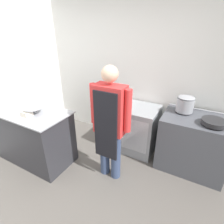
% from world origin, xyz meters
% --- Properties ---
extents(ground_plane, '(14.00, 14.00, 0.00)m').
position_xyz_m(ground_plane, '(0.00, 0.00, 0.00)').
color(ground_plane, '#5B5651').
extents(wall_back, '(8.00, 0.05, 2.70)m').
position_xyz_m(wall_back, '(0.00, 1.96, 1.35)').
color(wall_back, white).
rests_on(wall_back, ground_plane).
extents(wall_left, '(0.05, 8.00, 2.70)m').
position_xyz_m(wall_left, '(-1.80, 1.00, 1.35)').
color(wall_left, white).
rests_on(wall_left, ground_plane).
extents(prep_counter, '(1.28, 0.67, 0.91)m').
position_xyz_m(prep_counter, '(-1.08, 0.51, 0.45)').
color(prep_counter, '#2D2D33').
rests_on(prep_counter, ground_plane).
extents(stove, '(0.97, 0.67, 0.90)m').
position_xyz_m(stove, '(1.24, 1.55, 0.44)').
color(stove, '#4C4F56').
rests_on(stove, ground_plane).
extents(fridge_unit, '(0.68, 0.63, 0.84)m').
position_xyz_m(fridge_unit, '(0.31, 1.59, 0.42)').
color(fridge_unit, '#93999E').
rests_on(fridge_unit, ground_plane).
extents(person_cook, '(0.60, 0.24, 1.68)m').
position_xyz_m(person_cook, '(0.20, 0.77, 0.95)').
color(person_cook, '#38476B').
rests_on(person_cook, ground_plane).
extents(mixing_bowl, '(0.30, 0.30, 0.09)m').
position_xyz_m(mixing_bowl, '(-0.96, 0.50, 0.95)').
color(mixing_bowl, '#9EA0A8').
rests_on(mixing_bowl, prep_counter).
extents(plastic_tub, '(0.12, 0.12, 0.07)m').
position_xyz_m(plastic_tub, '(-0.96, 0.39, 0.94)').
color(plastic_tub, silver).
rests_on(plastic_tub, prep_counter).
extents(stock_pot, '(0.25, 0.25, 0.25)m').
position_xyz_m(stock_pot, '(1.02, 1.67, 1.02)').
color(stock_pot, '#9EA0A8').
rests_on(stock_pot, stove).
extents(saute_pan, '(0.32, 0.32, 0.06)m').
position_xyz_m(saute_pan, '(1.43, 1.43, 0.93)').
color(saute_pan, '#262628').
rests_on(saute_pan, stove).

